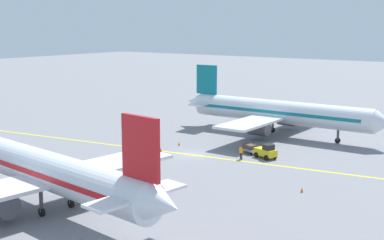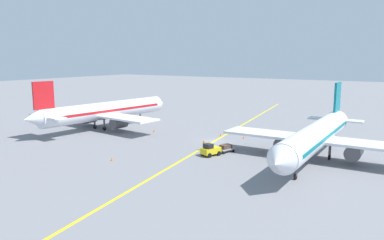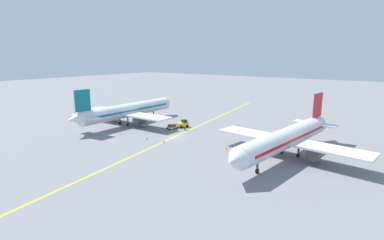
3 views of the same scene
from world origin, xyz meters
name	(u,v)px [view 2 (image 2 of 3)]	position (x,y,z in m)	size (l,w,h in m)	color
ground_plane	(214,141)	(0.00, 0.00, 0.00)	(400.00, 400.00, 0.00)	slate
apron_yellow_centreline	(214,141)	(0.00, 0.00, 0.00)	(0.40, 120.00, 0.01)	yellow
airplane_at_gate	(105,111)	(-25.39, -1.18, 3.71)	(28.42, 35.53, 10.60)	silver
airplane_adjacent_stand	(317,136)	(18.57, -3.38, 3.71)	(28.01, 35.41, 10.60)	silver
baggage_tug_white	(210,150)	(4.25, -9.04, 0.90)	(2.51, 3.32, 2.11)	gold
baggage_cart_trailing	(226,148)	(5.31, -5.92, 0.76)	(2.16, 2.91, 1.24)	gray
ground_crew_worker	(204,145)	(1.76, -6.72, 0.91)	(0.25, 0.58, 1.68)	#23232D
traffic_cone_near_nose	(112,159)	(-6.53, -19.02, 0.28)	(0.32, 0.32, 0.55)	orange
traffic_cone_mid_apron	(221,135)	(-1.03, 4.55, 0.28)	(0.32, 0.32, 0.55)	orange
traffic_cone_by_wingtip	(154,131)	(-14.39, 1.24, 0.28)	(0.32, 0.32, 0.55)	orange
traffic_cone_far_edge	(244,137)	(3.59, 4.87, 0.28)	(0.32, 0.32, 0.55)	orange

